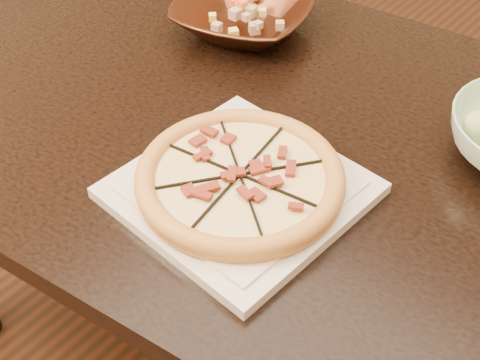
{
  "coord_description": "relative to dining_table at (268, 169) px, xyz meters",
  "views": [
    {
      "loc": [
        0.57,
        -0.76,
        1.43
      ],
      "look_at": [
        0.13,
        -0.23,
        0.78
      ],
      "focal_mm": 50.0,
      "sensor_mm": 36.0,
      "label": 1
    }
  ],
  "objects": [
    {
      "name": "pizza",
      "position": [
        0.07,
        -0.16,
        0.14
      ],
      "size": [
        0.3,
        0.3,
        0.03
      ],
      "color": "gold",
      "rests_on": "plate"
    },
    {
      "name": "dining_table",
      "position": [
        0.0,
        0.0,
        0.0
      ],
      "size": [
        1.45,
        1.03,
        0.75
      ],
      "color": "black",
      "rests_on": "floor"
    },
    {
      "name": "bronze_bowl",
      "position": [
        -0.22,
        0.2,
        0.14
      ],
      "size": [
        0.32,
        0.32,
        0.06
      ],
      "primitive_type": "imported",
      "rotation": [
        0.0,
        0.0,
        0.3
      ],
      "color": "#4B2615",
      "rests_on": "dining_table"
    },
    {
      "name": "plate",
      "position": [
        0.07,
        -0.16,
        0.12
      ],
      "size": [
        0.33,
        0.33,
        0.02
      ],
      "color": "beige",
      "rests_on": "dining_table"
    },
    {
      "name": "floor",
      "position": [
        -0.05,
        0.07,
        -0.65
      ],
      "size": [
        4.0,
        4.0,
        0.02
      ],
      "primitive_type": "cube",
      "color": "#421F13",
      "rests_on": "ground"
    }
  ]
}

